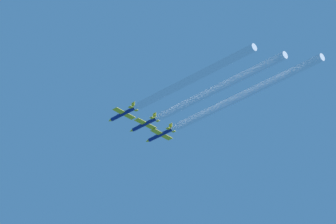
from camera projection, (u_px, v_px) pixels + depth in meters
The scene contains 6 objects.
jet_far_left at pixel (122, 114), 360.89m from camera, with size 8.30×12.09×2.91m.
jet_inner_left at pixel (144, 125), 366.61m from camera, with size 8.30×12.09×2.91m.
jet_center at pixel (160, 135), 371.79m from camera, with size 8.30×12.09×2.91m.
smoke_trail_far_left at pixel (192, 79), 343.73m from camera, with size 2.39×47.43×2.39m.
smoke_trail_inner_left at pixel (218, 88), 348.41m from camera, with size 2.39×50.96×2.39m.
smoke_trail_center at pixel (244, 95), 351.31m from camera, with size 2.39×58.76×2.39m.
Camera 1 is at (-223.01, -221.76, 2.05)m, focal length 125.30 mm.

